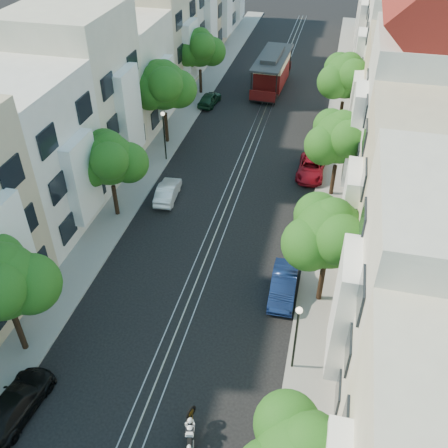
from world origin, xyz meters
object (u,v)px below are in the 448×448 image
Objects in this scene: tree_w_c at (164,87)px; lamp_west at (164,129)px; parked_car_e_far at (311,168)px; parked_car_w_far at (209,99)px; cable_car at (272,70)px; tree_e_b at (330,235)px; tree_w_d at (200,49)px; parked_car_w_near at (15,404)px; lamp_east at (297,329)px; tree_e_c at (340,139)px; sportbike_rider at (190,429)px; tree_w_a at (2,283)px; parked_car_e_mid at (284,285)px; tree_e_d at (347,77)px; tree_w_b at (110,160)px; parked_car_w_mid at (168,191)px.

lamp_west is at bearing -74.25° from tree_w_c.
parked_car_w_far is at bearing 136.28° from parked_car_e_far.
cable_car is at bearing 63.80° from tree_w_c.
tree_e_b is 21.53m from tree_w_c.
tree_w_d is at bearing -53.15° from parked_car_w_far.
parked_car_w_near is 1.20× the size of parked_car_w_far.
cable_car is 2.08× the size of parked_car_w_near.
lamp_east is at bearing 117.66° from parked_car_w_far.
lamp_east reaches higher than parked_car_w_near.
tree_w_c reaches higher than tree_e_c.
tree_w_c reaches higher than parked_car_w_near.
tree_e_b is 3.85× the size of sportbike_rider.
tree_w_a reaches higher than parked_car_e_mid.
tree_e_d is at bearing 90.00° from tree_e_c.
parked_car_e_far is (12.60, 8.51, -3.78)m from tree_w_b.
lamp_west is at bearing 136.15° from tree_e_b.
tree_e_b is at bearing -48.01° from tree_w_c.
tree_w_c is 27.76m from sportbike_rider.
tree_e_b is at bearing -43.85° from lamp_west.
tree_e_b is 16.01m from tree_w_a.
tree_w_d is 18.89m from parked_car_e_far.
parked_car_w_mid is (1.90, -5.22, -2.24)m from lamp_west.
tree_w_c is at bearing 169.80° from parked_car_e_far.
tree_w_a reaches higher than parked_car_e_far.
lamp_east is 18.63m from parked_car_e_far.
tree_w_a is 20.13m from lamp_west.
parked_car_w_near is (-12.86, -21.31, -3.96)m from tree_e_c.
parked_car_w_far is at bearing 169.17° from tree_e_d.
tree_e_d is 15.60m from tree_w_c.
parked_car_w_mid is at bearing -69.98° from lamp_west.
sportbike_rider is 0.39× the size of parked_car_e_far.
tree_e_d is (0.00, 22.00, 0.13)m from tree_e_b.
tree_w_c is at bearing 131.99° from tree_e_b.
tree_e_b is 14.23m from parked_car_e_far.
tree_e_d is at bearing 22.62° from tree_w_c.
tree_w_a reaches higher than parked_car_w_far.
tree_w_b is 15.84m from parked_car_w_near.
parked_car_e_mid is (12.29, 7.03, -4.07)m from tree_w_a.
tree_e_d reaches higher than tree_w_a.
tree_e_d is at bearing 33.50° from lamp_west.
parked_car_e_far is at bearing 92.60° from lamp_east.
lamp_east reaches higher than sportbike_rider.
tree_e_c is at bearing -53.33° from parked_car_e_far.
parked_car_e_mid is at bearing 62.02° from sportbike_rider.
tree_w_d reaches higher than parked_car_w_far.
parked_car_w_far is (1.54, 8.46, -4.44)m from tree_w_c.
tree_w_c is 1.71× the size of lamp_east.
tree_e_d is 22.46m from parked_car_e_mid.
tree_e_d is at bearing -43.95° from cable_car.
tree_w_a is 1.61× the size of lamp_east.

